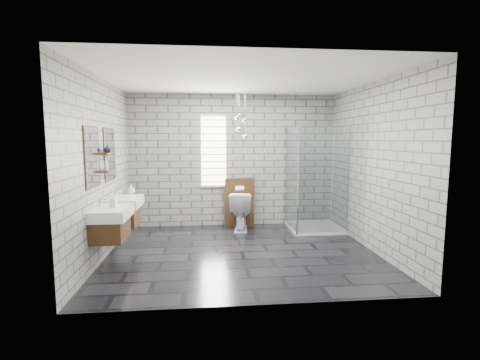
{
  "coord_description": "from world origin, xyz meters",
  "views": [
    {
      "loc": [
        -0.55,
        -5.35,
        1.79
      ],
      "look_at": [
        0.0,
        0.35,
        1.12
      ],
      "focal_mm": 26.0,
      "sensor_mm": 36.0,
      "label": 1
    }
  ],
  "objects": [
    {
      "name": "cistern_panel",
      "position": [
        0.12,
        1.7,
        0.5
      ],
      "size": [
        0.6,
        0.2,
        1.0
      ],
      "primitive_type": "cube",
      "color": "#492D16",
      "rests_on": "floor"
    },
    {
      "name": "vase",
      "position": [
        -2.02,
        0.02,
        1.65
      ],
      "size": [
        0.15,
        0.15,
        0.12
      ],
      "primitive_type": "imported",
      "rotation": [
        0.0,
        0.0,
        0.38
      ],
      "color": "#B2B2B2",
      "rests_on": "shelf_upper"
    },
    {
      "name": "wall_left",
      "position": [
        -2.11,
        0.0,
        1.35
      ],
      "size": [
        0.02,
        3.6,
        2.7
      ],
      "primitive_type": "cube",
      "color": "gray",
      "rests_on": "floor"
    },
    {
      "name": "soap_bottle_b",
      "position": [
        -1.85,
        0.76,
        0.93
      ],
      "size": [
        0.17,
        0.17,
        0.16
      ],
      "primitive_type": "imported",
      "rotation": [
        0.0,
        0.0,
        -0.42
      ],
      "color": "#B2B2B2",
      "rests_on": "vanity_right"
    },
    {
      "name": "shower_enclosure",
      "position": [
        1.5,
        1.18,
        0.5
      ],
      "size": [
        1.0,
        1.0,
        2.03
      ],
      "color": "white",
      "rests_on": "floor"
    },
    {
      "name": "wall_front",
      "position": [
        0.0,
        -1.81,
        1.35
      ],
      "size": [
        4.2,
        0.02,
        2.7
      ],
      "primitive_type": "cube",
      "color": "gray",
      "rests_on": "floor"
    },
    {
      "name": "toilet",
      "position": [
        0.12,
        1.4,
        0.38
      ],
      "size": [
        0.52,
        0.8,
        0.77
      ],
      "primitive_type": "imported",
      "rotation": [
        0.0,
        0.0,
        3.01
      ],
      "color": "white",
      "rests_on": "floor"
    },
    {
      "name": "flush_plate",
      "position": [
        0.12,
        1.6,
        0.8
      ],
      "size": [
        0.18,
        0.01,
        0.12
      ],
      "primitive_type": "cube",
      "color": "silver",
      "rests_on": "cistern_panel"
    },
    {
      "name": "window",
      "position": [
        -0.4,
        1.78,
        1.55
      ],
      "size": [
        0.56,
        0.05,
        1.48
      ],
      "color": "white",
      "rests_on": "wall_back"
    },
    {
      "name": "ceiling",
      "position": [
        0.0,
        0.0,
        2.71
      ],
      "size": [
        4.2,
        3.6,
        0.02
      ],
      "primitive_type": "cube",
      "color": "white",
      "rests_on": "wall_back"
    },
    {
      "name": "vanity_right",
      "position": [
        -1.91,
        0.38,
        0.76
      ],
      "size": [
        0.47,
        0.7,
        1.57
      ],
      "color": "#492D16",
      "rests_on": "wall_left"
    },
    {
      "name": "soap_bottle_c",
      "position": [
        -2.02,
        -0.09,
        1.43
      ],
      "size": [
        0.08,
        0.08,
        0.18
      ],
      "primitive_type": "imported",
      "rotation": [
        0.0,
        0.0,
        -0.19
      ],
      "color": "#B2B2B2",
      "rests_on": "shelf_lower"
    },
    {
      "name": "vanity_left",
      "position": [
        -1.91,
        -0.48,
        0.76
      ],
      "size": [
        0.47,
        0.7,
        1.57
      ],
      "color": "#492D16",
      "rests_on": "wall_left"
    },
    {
      "name": "wall_back",
      "position": [
        0.0,
        1.81,
        1.35
      ],
      "size": [
        4.2,
        0.02,
        2.7
      ],
      "primitive_type": "cube",
      "color": "gray",
      "rests_on": "floor"
    },
    {
      "name": "pendant_cluster",
      "position": [
        0.12,
        1.36,
        2.1
      ],
      "size": [
        0.26,
        0.27,
        0.9
      ],
      "color": "silver",
      "rests_on": "ceiling"
    },
    {
      "name": "floor",
      "position": [
        0.0,
        0.0,
        -0.01
      ],
      "size": [
        4.2,
        3.6,
        0.02
      ],
      "primitive_type": "cube",
      "color": "black",
      "rests_on": "ground"
    },
    {
      "name": "wall_right",
      "position": [
        2.11,
        0.0,
        1.35
      ],
      "size": [
        0.02,
        3.6,
        2.7
      ],
      "primitive_type": "cube",
      "color": "gray",
      "rests_on": "floor"
    },
    {
      "name": "shelf_lower",
      "position": [
        -2.03,
        -0.05,
        1.32
      ],
      "size": [
        0.14,
        0.3,
        0.03
      ],
      "primitive_type": "cube",
      "color": "#492D16",
      "rests_on": "wall_left"
    },
    {
      "name": "soap_bottle_a",
      "position": [
        -1.84,
        -0.44,
        0.94
      ],
      "size": [
        0.1,
        0.1,
        0.18
      ],
      "primitive_type": "imported",
      "rotation": [
        0.0,
        0.0,
        -0.18
      ],
      "color": "#B2B2B2",
      "rests_on": "vanity_left"
    },
    {
      "name": "shelf_upper",
      "position": [
        -2.03,
        -0.05,
        1.58
      ],
      "size": [
        0.14,
        0.3,
        0.03
      ],
      "primitive_type": "cube",
      "color": "#492D16",
      "rests_on": "wall_left"
    }
  ]
}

